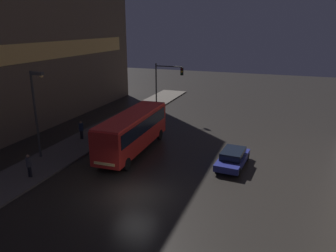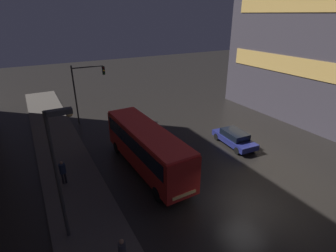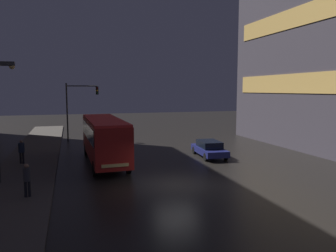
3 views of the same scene
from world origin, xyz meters
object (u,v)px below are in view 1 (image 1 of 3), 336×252
at_px(bus_near, 133,129).
at_px(traffic_light_main, 165,81).
at_px(street_lamp_sidewalk, 37,101).
at_px(car_taxi, 233,158).
at_px(pedestrian_near, 29,164).
at_px(pedestrian_mid, 81,128).

xyz_separation_m(bus_near, traffic_light_main, (-1.55, 12.02, 2.18)).
bearing_deg(street_lamp_sidewalk, bus_near, 32.85).
bearing_deg(traffic_light_main, bus_near, -82.68).
height_order(car_taxi, pedestrian_near, pedestrian_near).
xyz_separation_m(bus_near, pedestrian_mid, (-5.98, 0.92, -0.88)).
relative_size(bus_near, pedestrian_mid, 5.80).
bearing_deg(car_taxi, pedestrian_mid, -0.04).
bearing_deg(car_taxi, traffic_light_main, -45.81).
bearing_deg(traffic_light_main, street_lamp_sidewalk, -106.56).
relative_size(car_taxi, pedestrian_near, 2.65).
height_order(bus_near, pedestrian_near, bus_near).
height_order(pedestrian_near, traffic_light_main, traffic_light_main).
bearing_deg(street_lamp_sidewalk, pedestrian_mid, 85.91).
bearing_deg(street_lamp_sidewalk, car_taxi, 14.74).
distance_m(bus_near, pedestrian_mid, 6.11).
bearing_deg(car_taxi, pedestrian_near, 32.67).
distance_m(car_taxi, pedestrian_near, 15.22).
bearing_deg(bus_near, pedestrian_near, 56.27).
bearing_deg(car_taxi, bus_near, 3.18).
relative_size(bus_near, street_lamp_sidewalk, 1.45).
height_order(bus_near, street_lamp_sidewalk, street_lamp_sidewalk).
distance_m(bus_near, street_lamp_sidewalk, 8.04).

